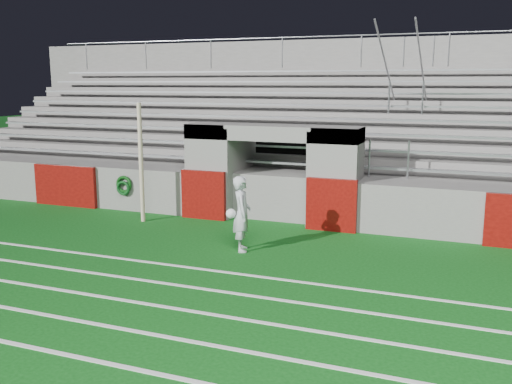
% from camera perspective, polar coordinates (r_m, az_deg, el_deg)
% --- Properties ---
extents(ground, '(90.00, 90.00, 0.00)m').
position_cam_1_polar(ground, '(12.58, -3.86, -6.31)').
color(ground, '#0C4D13').
rests_on(ground, ground).
extents(field_post, '(0.12, 0.12, 3.20)m').
position_cam_1_polar(field_post, '(15.56, -11.42, 2.86)').
color(field_post, beige).
rests_on(field_post, ground).
extents(field_markings, '(28.00, 8.09, 0.01)m').
position_cam_1_polar(field_markings, '(8.64, -18.63, -15.12)').
color(field_markings, white).
rests_on(field_markings, ground).
extents(stadium_structure, '(26.00, 8.48, 5.42)m').
position_cam_1_polar(stadium_structure, '(19.65, 6.05, 4.32)').
color(stadium_structure, slate).
rests_on(stadium_structure, ground).
extents(goalkeeper_with_ball, '(0.64, 0.73, 1.70)m').
position_cam_1_polar(goalkeeper_with_ball, '(12.68, -1.44, -2.18)').
color(goalkeeper_with_ball, silver).
rests_on(goalkeeper_with_ball, ground).
extents(hose_coil, '(0.52, 0.14, 0.58)m').
position_cam_1_polar(hose_coil, '(17.03, -13.10, 0.61)').
color(hose_coil, '#0C4010').
rests_on(hose_coil, ground).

